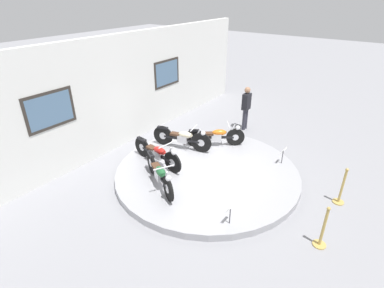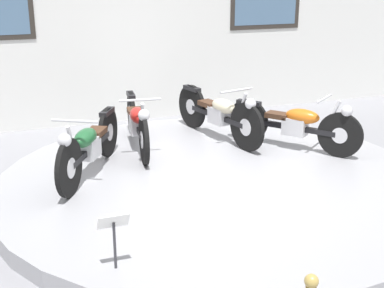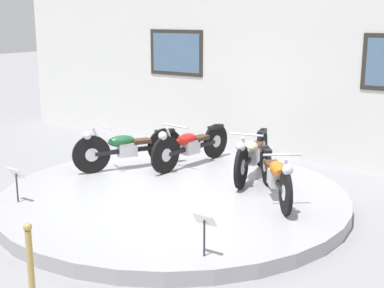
{
  "view_description": "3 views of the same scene",
  "coord_description": "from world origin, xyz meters",
  "px_view_note": "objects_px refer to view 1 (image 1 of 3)",
  "views": [
    {
      "loc": [
        -6.25,
        -3.93,
        4.86
      ],
      "look_at": [
        -0.16,
        0.43,
        0.96
      ],
      "focal_mm": 28.0,
      "sensor_mm": 36.0,
      "label": 1
    },
    {
      "loc": [
        -2.36,
        -5.55,
        2.6
      ],
      "look_at": [
        -0.27,
        0.1,
        0.6
      ],
      "focal_mm": 50.0,
      "sensor_mm": 36.0,
      "label": 2
    },
    {
      "loc": [
        4.56,
        -6.27,
        2.8
      ],
      "look_at": [
        0.07,
        0.38,
        0.87
      ],
      "focal_mm": 50.0,
      "sensor_mm": 36.0,
      "label": 3
    }
  ],
  "objects_px": {
    "visitor_standing": "(246,106)",
    "info_placard_front_left": "(230,210)",
    "motorcycle_red": "(158,153)",
    "motorcycle_orange": "(216,135)",
    "stanchion_post_left_of_entry": "(322,233)",
    "info_placard_front_centre": "(283,152)",
    "stanchion_post_right_of_entry": "(341,191)",
    "motorcycle_cream": "(183,137)",
    "motorcycle_green": "(160,173)"
  },
  "relations": [
    {
      "from": "motorcycle_red",
      "to": "info_placard_front_left",
      "type": "bearing_deg",
      "value": -108.3
    },
    {
      "from": "motorcycle_orange",
      "to": "info_placard_front_left",
      "type": "distance_m",
      "value": 3.73
    },
    {
      "from": "info_placard_front_left",
      "to": "visitor_standing",
      "type": "height_order",
      "value": "visitor_standing"
    },
    {
      "from": "visitor_standing",
      "to": "motorcycle_cream",
      "type": "bearing_deg",
      "value": 165.61
    },
    {
      "from": "motorcycle_red",
      "to": "info_placard_front_left",
      "type": "distance_m",
      "value": 3.13
    },
    {
      "from": "info_placard_front_left",
      "to": "visitor_standing",
      "type": "distance_m",
      "value": 5.63
    },
    {
      "from": "motorcycle_orange",
      "to": "stanchion_post_right_of_entry",
      "type": "distance_m",
      "value": 4.03
    },
    {
      "from": "info_placard_front_centre",
      "to": "visitor_standing",
      "type": "distance_m",
      "value": 2.99
    },
    {
      "from": "visitor_standing",
      "to": "info_placard_front_left",
      "type": "bearing_deg",
      "value": -156.72
    },
    {
      "from": "stanchion_post_right_of_entry",
      "to": "motorcycle_cream",
      "type": "bearing_deg",
      "value": 93.21
    },
    {
      "from": "info_placard_front_centre",
      "to": "motorcycle_green",
      "type": "bearing_deg",
      "value": 143.83
    },
    {
      "from": "motorcycle_green",
      "to": "stanchion_post_right_of_entry",
      "type": "relative_size",
      "value": 1.72
    },
    {
      "from": "motorcycle_green",
      "to": "info_placard_front_left",
      "type": "height_order",
      "value": "motorcycle_green"
    },
    {
      "from": "visitor_standing",
      "to": "stanchion_post_right_of_entry",
      "type": "distance_m",
      "value": 4.86
    },
    {
      "from": "info_placard_front_left",
      "to": "stanchion_post_left_of_entry",
      "type": "xyz_separation_m",
      "value": [
        0.71,
        -1.79,
        -0.21
      ]
    },
    {
      "from": "motorcycle_green",
      "to": "visitor_standing",
      "type": "height_order",
      "value": "visitor_standing"
    },
    {
      "from": "motorcycle_cream",
      "to": "info_placard_front_left",
      "type": "bearing_deg",
      "value": -126.57
    },
    {
      "from": "motorcycle_red",
      "to": "info_placard_front_centre",
      "type": "bearing_deg",
      "value": -53.45
    },
    {
      "from": "motorcycle_green",
      "to": "stanchion_post_left_of_entry",
      "type": "distance_m",
      "value": 4.03
    },
    {
      "from": "visitor_standing",
      "to": "stanchion_post_right_of_entry",
      "type": "relative_size",
      "value": 1.63
    },
    {
      "from": "motorcycle_red",
      "to": "info_placard_front_left",
      "type": "relative_size",
      "value": 3.88
    },
    {
      "from": "info_placard_front_centre",
      "to": "motorcycle_red",
      "type": "bearing_deg",
      "value": 126.55
    },
    {
      "from": "info_placard_front_centre",
      "to": "stanchion_post_left_of_entry",
      "type": "height_order",
      "value": "stanchion_post_left_of_entry"
    },
    {
      "from": "motorcycle_red",
      "to": "info_placard_front_centre",
      "type": "distance_m",
      "value": 3.7
    },
    {
      "from": "motorcycle_orange",
      "to": "stanchion_post_left_of_entry",
      "type": "distance_m",
      "value": 4.61
    },
    {
      "from": "visitor_standing",
      "to": "stanchion_post_right_of_entry",
      "type": "xyz_separation_m",
      "value": [
        -2.68,
        -4.01,
        -0.6
      ]
    },
    {
      "from": "motorcycle_cream",
      "to": "motorcycle_green",
      "type": "bearing_deg",
      "value": -159.02
    },
    {
      "from": "motorcycle_green",
      "to": "info_placard_front_left",
      "type": "xyz_separation_m",
      "value": [
        -0.18,
        -2.2,
        -0.02
      ]
    },
    {
      "from": "visitor_standing",
      "to": "stanchion_post_right_of_entry",
      "type": "bearing_deg",
      "value": -123.76
    },
    {
      "from": "info_placard_front_centre",
      "to": "visitor_standing",
      "type": "xyz_separation_m",
      "value": [
        1.97,
        2.22,
        0.39
      ]
    },
    {
      "from": "motorcycle_green",
      "to": "visitor_standing",
      "type": "xyz_separation_m",
      "value": [
        4.97,
        0.02,
        0.36
      ]
    },
    {
      "from": "stanchion_post_left_of_entry",
      "to": "visitor_standing",
      "type": "bearing_deg",
      "value": 42.07
    },
    {
      "from": "motorcycle_cream",
      "to": "stanchion_post_right_of_entry",
      "type": "distance_m",
      "value": 4.78
    },
    {
      "from": "motorcycle_cream",
      "to": "info_placard_front_left",
      "type": "xyz_separation_m",
      "value": [
        -2.21,
        -2.97,
        -0.03
      ]
    },
    {
      "from": "info_placard_front_centre",
      "to": "stanchion_post_left_of_entry",
      "type": "xyz_separation_m",
      "value": [
        -2.47,
        -1.79,
        -0.21
      ]
    },
    {
      "from": "info_placard_front_centre",
      "to": "visitor_standing",
      "type": "height_order",
      "value": "visitor_standing"
    },
    {
      "from": "info_placard_front_left",
      "to": "info_placard_front_centre",
      "type": "bearing_deg",
      "value": 0.0
    },
    {
      "from": "motorcycle_green",
      "to": "motorcycle_red",
      "type": "height_order",
      "value": "motorcycle_green"
    },
    {
      "from": "motorcycle_green",
      "to": "stanchion_post_left_of_entry",
      "type": "bearing_deg",
      "value": -82.42
    },
    {
      "from": "motorcycle_red",
      "to": "motorcycle_cream",
      "type": "distance_m",
      "value": 1.22
    },
    {
      "from": "info_placard_front_left",
      "to": "stanchion_post_right_of_entry",
      "type": "bearing_deg",
      "value": -35.91
    },
    {
      "from": "motorcycle_green",
      "to": "info_placard_front_centre",
      "type": "height_order",
      "value": "motorcycle_green"
    },
    {
      "from": "motorcycle_orange",
      "to": "info_placard_front_left",
      "type": "height_order",
      "value": "motorcycle_orange"
    },
    {
      "from": "motorcycle_cream",
      "to": "stanchion_post_left_of_entry",
      "type": "xyz_separation_m",
      "value": [
        -1.5,
        -4.77,
        -0.25
      ]
    },
    {
      "from": "motorcycle_cream",
      "to": "stanchion_post_right_of_entry",
      "type": "xyz_separation_m",
      "value": [
        0.27,
        -4.77,
        -0.25
      ]
    },
    {
      "from": "motorcycle_red",
      "to": "motorcycle_green",
      "type": "bearing_deg",
      "value": -136.03
    },
    {
      "from": "info_placard_front_centre",
      "to": "stanchion_post_left_of_entry",
      "type": "bearing_deg",
      "value": -144.09
    },
    {
      "from": "motorcycle_cream",
      "to": "stanchion_post_left_of_entry",
      "type": "distance_m",
      "value": 5.0
    },
    {
      "from": "motorcycle_red",
      "to": "stanchion_post_left_of_entry",
      "type": "height_order",
      "value": "stanchion_post_left_of_entry"
    },
    {
      "from": "motorcycle_orange",
      "to": "stanchion_post_left_of_entry",
      "type": "xyz_separation_m",
      "value": [
        -2.3,
        -3.99,
        -0.22
      ]
    }
  ]
}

